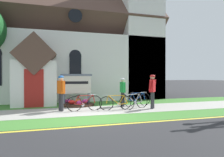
# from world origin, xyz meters

# --- Properties ---
(ground) EXTENTS (140.00, 140.00, 0.00)m
(ground) POSITION_xyz_m (0.00, 4.00, 0.00)
(ground) COLOR #2B2B2D
(sidewalk_slab) EXTENTS (32.00, 2.61, 0.01)m
(sidewalk_slab) POSITION_xyz_m (-0.11, 1.83, 0.01)
(sidewalk_slab) COLOR #A8A59E
(sidewalk_slab) RESTS_ON ground
(grass_verge) EXTENTS (32.00, 1.66, 0.01)m
(grass_verge) POSITION_xyz_m (-0.11, -0.30, 0.00)
(grass_verge) COLOR #427F33
(grass_verge) RESTS_ON ground
(church_lawn) EXTENTS (24.00, 2.21, 0.01)m
(church_lawn) POSITION_xyz_m (-0.11, 4.24, 0.00)
(church_lawn) COLOR #427F33
(church_lawn) RESTS_ON ground
(curb_paint_stripe) EXTENTS (28.00, 0.16, 0.01)m
(curb_paint_stripe) POSITION_xyz_m (-0.11, -1.28, 0.00)
(curb_paint_stripe) COLOR yellow
(curb_paint_stripe) RESTS_ON ground
(church_building) EXTENTS (13.95, 12.24, 12.75)m
(church_building) POSITION_xyz_m (0.25, 10.23, 4.53)
(church_building) COLOR white
(church_building) RESTS_ON ground
(church_sign) EXTENTS (1.86, 0.18, 1.84)m
(church_sign) POSITION_xyz_m (-0.18, 4.11, 1.19)
(church_sign) COLOR slate
(church_sign) RESTS_ON ground
(flower_bed) EXTENTS (2.00, 2.00, 0.34)m
(flower_bed) POSITION_xyz_m (-0.19, 3.85, 0.10)
(flower_bed) COLOR #382319
(flower_bed) RESTS_ON ground
(bicycle_blue) EXTENTS (1.76, 0.39, 0.82)m
(bicycle_blue) POSITION_xyz_m (1.54, 1.58, 0.37)
(bicycle_blue) COLOR black
(bicycle_blue) RESTS_ON ground
(bicycle_black) EXTENTS (1.78, 0.11, 0.82)m
(bicycle_black) POSITION_xyz_m (-0.06, 1.86, 0.39)
(bicycle_black) COLOR black
(bicycle_black) RESTS_ON ground
(bicycle_green) EXTENTS (1.77, 0.25, 0.81)m
(bicycle_green) POSITION_xyz_m (3.12, 2.70, 0.38)
(bicycle_green) COLOR black
(bicycle_green) RESTS_ON ground
(bicycle_red) EXTENTS (1.75, 0.33, 0.84)m
(bicycle_red) POSITION_xyz_m (2.58, 1.89, 0.38)
(bicycle_red) COLOR black
(bicycle_red) RESTS_ON ground
(cyclist_in_yellow_jersey) EXTENTS (0.37, 0.77, 1.74)m
(cyclist_in_yellow_jersey) POSITION_xyz_m (-1.17, 2.08, 1.03)
(cyclist_in_yellow_jersey) COLOR #2D2D33
(cyclist_in_yellow_jersey) RESTS_ON ground
(cyclist_in_white_jersey) EXTENTS (0.56, 0.62, 1.79)m
(cyclist_in_white_jersey) POSITION_xyz_m (3.46, 1.48, 1.06)
(cyclist_in_white_jersey) COLOR #2D2D33
(cyclist_in_white_jersey) RESTS_ON ground
(cyclist_in_green_jersey) EXTENTS (0.26, 0.69, 1.60)m
(cyclist_in_green_jersey) POSITION_xyz_m (2.26, 2.76, 0.93)
(cyclist_in_green_jersey) COLOR #2D2D33
(cyclist_in_green_jersey) RESTS_ON ground
(roadside_conifer) EXTENTS (3.96, 3.96, 7.35)m
(roadside_conifer) POSITION_xyz_m (7.20, 10.80, 4.87)
(roadside_conifer) COLOR #3D2D1E
(roadside_conifer) RESTS_ON ground
(distant_hill) EXTENTS (98.75, 42.21, 18.89)m
(distant_hill) POSITION_xyz_m (-9.61, 79.09, 0.00)
(distant_hill) COLOR #847A5B
(distant_hill) RESTS_ON ground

